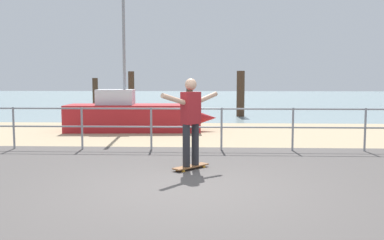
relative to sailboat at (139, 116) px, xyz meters
name	(u,v)px	position (x,y,z in m)	size (l,w,h in m)	color
ground_plane	(182,209)	(2.00, -8.36, -0.52)	(24.00, 10.00, 0.04)	#514C49
beach_strip	(198,133)	(2.00, -0.36, -0.52)	(24.00, 6.00, 0.04)	tan
sea_surface	(206,98)	(2.00, 27.64, -0.52)	(72.00, 50.00, 0.04)	#849EA3
railing_fence	(186,122)	(1.80, -3.76, 0.18)	(11.96, 0.05, 1.05)	gray
sailboat	(139,116)	(0.00, 0.00, 0.00)	(5.01, 1.68, 5.11)	#B21E23
skateboard	(191,167)	(2.01, -5.96, -0.45)	(0.68, 0.73, 0.08)	brown
skateboarder	(191,117)	(2.01, -5.96, 0.50)	(1.03, 1.14, 1.65)	#26262B
groyne_post_0	(95,95)	(-3.92, 8.87, 0.40)	(0.30, 0.30, 1.84)	#422D1E
groyne_post_1	(131,94)	(-1.34, 5.82, 0.54)	(0.29, 0.29, 2.13)	#422D1E
groyne_post_2	(190,96)	(1.23, 9.62, 0.32)	(0.37, 0.37, 1.68)	#422D1E
groyne_post_3	(241,94)	(3.80, 5.84, 0.55)	(0.37, 0.37, 2.15)	#422D1E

